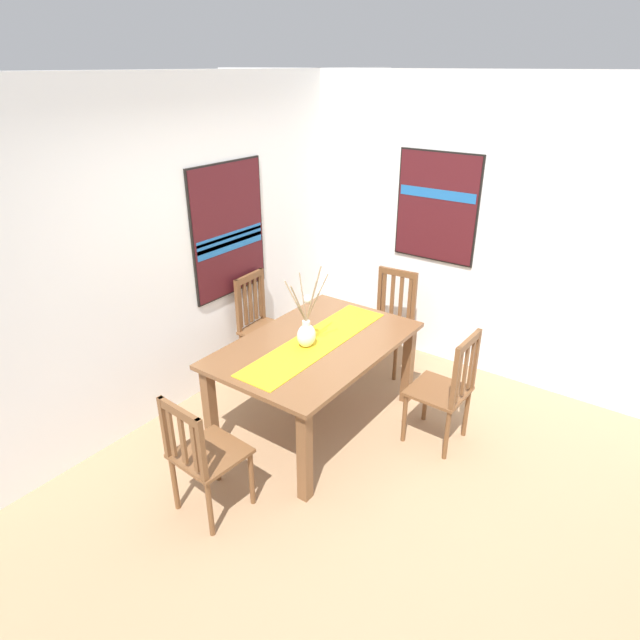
% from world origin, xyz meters
% --- Properties ---
extents(ground_plane, '(6.40, 6.40, 0.03)m').
position_xyz_m(ground_plane, '(0.00, 0.00, -0.01)').
color(ground_plane, '#A37F5B').
extents(wall_back, '(6.40, 0.12, 2.70)m').
position_xyz_m(wall_back, '(0.00, 1.86, 1.35)').
color(wall_back, white).
rests_on(wall_back, ground_plane).
extents(wall_side, '(0.12, 6.40, 2.70)m').
position_xyz_m(wall_side, '(1.86, 0.00, 1.35)').
color(wall_side, white).
rests_on(wall_side, ground_plane).
extents(dining_table, '(1.64, 1.06, 0.76)m').
position_xyz_m(dining_table, '(0.14, 0.65, 0.66)').
color(dining_table, brown).
rests_on(dining_table, ground_plane).
extents(table_runner, '(1.51, 0.36, 0.01)m').
position_xyz_m(table_runner, '(0.14, 0.65, 0.77)').
color(table_runner, gold).
rests_on(table_runner, dining_table).
extents(centerpiece_vase, '(0.26, 0.30, 0.64)m').
position_xyz_m(centerpiece_vase, '(0.05, 0.67, 0.89)').
color(centerpiece_vase, silver).
rests_on(centerpiece_vase, dining_table).
extents(chair_0, '(0.44, 0.44, 0.98)m').
position_xyz_m(chair_0, '(0.55, 1.59, 0.50)').
color(chair_0, brown).
rests_on(chair_0, ground_plane).
extents(chair_1, '(0.43, 0.43, 0.96)m').
position_xyz_m(chair_1, '(0.54, -0.30, 0.49)').
color(chair_1, brown).
rests_on(chair_1, ground_plane).
extents(chair_2, '(0.45, 0.45, 0.97)m').
position_xyz_m(chair_2, '(1.36, 0.65, 0.50)').
color(chair_2, brown).
rests_on(chair_2, ground_plane).
extents(chair_3, '(0.45, 0.45, 0.90)m').
position_xyz_m(chair_3, '(-1.07, 0.65, 0.47)').
color(chair_3, brown).
rests_on(chair_3, ground_plane).
extents(painting_on_back_wall, '(0.85, 0.05, 1.17)m').
position_xyz_m(painting_on_back_wall, '(0.41, 1.79, 1.41)').
color(painting_on_back_wall, black).
extents(painting_on_side_wall, '(0.05, 0.80, 1.01)m').
position_xyz_m(painting_on_side_wall, '(1.79, 0.46, 1.53)').
color(painting_on_side_wall, black).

